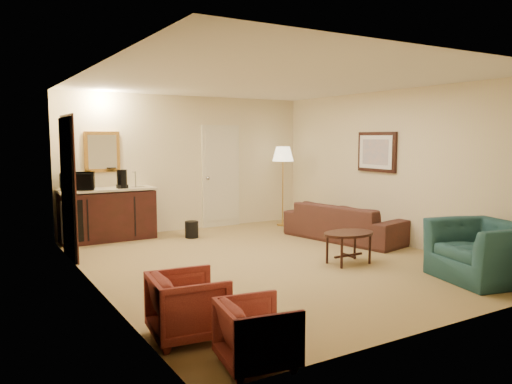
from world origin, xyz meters
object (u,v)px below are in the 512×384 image
Objects in this scene: wetbar_cabinet at (108,214)px; teal_armchair at (483,242)px; rose_chair_near at (188,303)px; coffee_maker at (122,179)px; rose_chair_far at (257,330)px; sofa at (345,216)px; floor_lamp at (283,186)px; microwave at (78,179)px; coffee_table at (348,248)px; waste_bin at (192,229)px.

teal_armchair is at bearing -54.99° from wetbar_cabinet.
rose_chair_near is 4.72m from coffee_maker.
teal_armchair reaches higher than rose_chair_far.
floor_lamp reaches higher than sofa.
rose_chair_far is 1.09× the size of microwave.
coffee_maker reaches higher than coffee_table.
teal_armchair is at bearing -86.00° from rose_chair_near.
teal_armchair is 3.75m from rose_chair_far.
rose_chair_near is 1.22× the size of microwave.
coffee_maker is (0.72, -0.11, -0.02)m from microwave.
coffee_table is (2.54, -3.42, -0.23)m from wetbar_cabinet.
teal_armchair is 4.61m from floor_lamp.
waste_bin is at bearing -141.65° from teal_armchair.
wetbar_cabinet is 4.26m from coffee_table.
sofa is 2.75m from waste_bin.
wetbar_cabinet is 4.17m from sofa.
sofa is 4.64m from microwave.
wetbar_cabinet is at bearing 157.83° from waste_bin.
microwave is (0.01, 4.71, 0.77)m from rose_chair_near.
wetbar_cabinet is at bearing -132.26° from teal_armchair.
teal_armchair is at bearing -90.44° from floor_lamp.
teal_armchair is (3.45, -4.92, 0.04)m from wetbar_cabinet.
rose_chair_near is at bearing 109.98° from sofa.
teal_armchair is 1.77m from coffee_table.
microwave reaches higher than coffee_table.
teal_armchair is 4.86m from waste_bin.
coffee_maker reaches higher than rose_chair_near.
rose_chair_far is 5.48m from coffee_maker.
rose_chair_near is 5.95m from floor_lamp.
coffee_table is at bearing -43.78° from rose_chair_far.
microwave is at bearing -178.26° from wetbar_cabinet.
waste_bin is at bearing -0.02° from microwave.
wetbar_cabinet reaches higher than rose_chair_near.
waste_bin is (1.85, 4.17, -0.18)m from rose_chair_near.
coffee_table is at bearing -53.44° from wetbar_cabinet.
wetbar_cabinet is at bearing 0.86° from rose_chair_near.
sofa is at bearing -10.93° from microwave.
floor_lamp reaches higher than rose_chair_far.
waste_bin is (-2.10, 4.37, -0.35)m from teal_armchair.
wetbar_cabinet reaches higher than waste_bin.
waste_bin is 0.56× the size of microwave.
waste_bin is at bearing -17.02° from rose_chair_near.
rose_chair_near is at bearing -114.46° from coffee_maker.
coffee_maker reaches higher than wetbar_cabinet.
microwave is at bearing 131.61° from coffee_table.
rose_chair_far is 0.73× the size of coffee_table.
rose_chair_near is at bearing -80.17° from teal_armchair.
coffee_maker is at bearing -133.49° from teal_armchair.
rose_chair_far is 6.42m from floor_lamp.
coffee_table is 2.66× the size of waste_bin.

